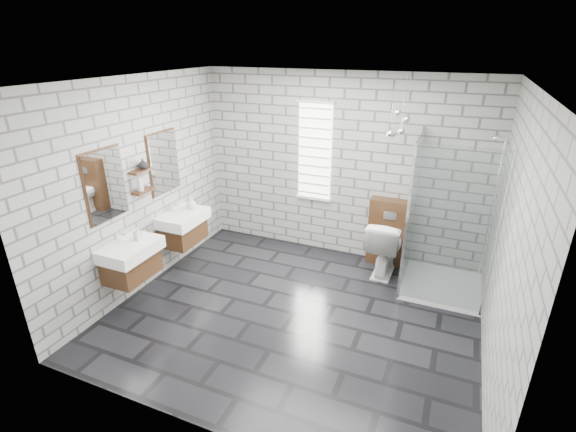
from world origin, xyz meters
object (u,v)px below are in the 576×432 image
Objects in this scene: shower_enclosure at (437,257)px; toilet at (385,246)px; vanity_left at (128,250)px; cistern_panel at (389,232)px; vanity_right at (181,219)px.

shower_enclosure reaches higher than toilet.
vanity_left is at bearing -152.76° from shower_enclosure.
cistern_panel is at bearing -88.78° from toilet.
shower_enclosure is (3.41, 0.72, -0.25)m from vanity_right.
vanity_left is at bearing 37.93° from toilet.
vanity_left is at bearing -140.00° from cistern_panel.
cistern_panel is 0.49× the size of shower_enclosure.
cistern_panel reaches higher than toilet.
vanity_left is 3.84m from shower_enclosure.
toilet is (0.00, -0.25, -0.10)m from cistern_panel.
cistern_panel is at bearing 24.52° from vanity_right.
shower_enclosure reaches higher than cistern_panel.
toilet is (-0.70, 0.26, -0.10)m from shower_enclosure.
vanity_right is at bearing -168.11° from shower_enclosure.
shower_enclosure is 2.51× the size of toilet.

